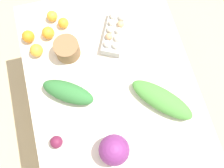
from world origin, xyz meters
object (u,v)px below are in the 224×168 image
paper_bag (67,49)px  greens_bunch_scallion (162,100)px  orange_4 (52,16)px  orange_2 (63,23)px  orange_3 (28,36)px  egg_carton (115,33)px  greens_bunch_dandelion (68,92)px  cabbage_purple (114,150)px  orange_0 (48,33)px  beet_root (56,142)px  orange_1 (36,50)px

paper_bag → greens_bunch_scallion: size_ratio=0.39×
orange_4 → paper_bag: bearing=-169.5°
orange_2 → orange_3: size_ratio=0.88×
egg_carton → greens_bunch_dandelion: greens_bunch_dandelion is taller
orange_2 → orange_3: 0.23m
paper_bag → orange_4: bearing=10.5°
greens_bunch_dandelion → orange_3: (0.41, 0.17, -0.01)m
greens_bunch_dandelion → egg_carton: bearing=-49.3°
egg_carton → orange_2: egg_carton is taller
greens_bunch_dandelion → orange_3: size_ratio=4.01×
cabbage_purple → orange_0: size_ratio=2.11×
greens_bunch_dandelion → paper_bag: bearing=-10.6°
paper_bag → greens_bunch_dandelion: (-0.26, 0.05, -0.01)m
egg_carton → greens_bunch_scallion: 0.50m
orange_2 → orange_4: (0.07, 0.06, 0.00)m
beet_root → paper_bag: bearing=-18.0°
greens_bunch_dandelion → orange_1: (0.31, 0.13, -0.01)m
greens_bunch_dandelion → orange_3: 0.45m
orange_0 → orange_3: bearing=87.3°
orange_3 → beet_root: bearing=-175.8°
paper_bag → orange_4: (0.26, 0.05, -0.02)m
orange_0 → paper_bag: bearing=-147.7°
paper_bag → orange_2: 0.20m
orange_4 → egg_carton: bearing=-121.7°
egg_carton → orange_1: bearing=115.4°
greens_bunch_dandelion → orange_0: (0.41, 0.04, -0.01)m
greens_bunch_scallion → orange_4: (0.69, 0.50, -0.01)m
greens_bunch_scallion → orange_0: (0.58, 0.55, -0.00)m
beet_root → orange_0: 0.66m
egg_carton → greens_bunch_scallion: (-0.48, -0.15, -0.00)m
greens_bunch_dandelion → orange_0: 0.41m
cabbage_purple → orange_2: (0.83, 0.11, -0.05)m
orange_0 → orange_4: orange_0 is taller
egg_carton → paper_bag: bearing=123.9°
egg_carton → orange_2: (0.15, 0.29, -0.01)m
greens_bunch_scallion → beet_root: bearing=97.3°
greens_bunch_scallion → orange_0: 0.80m
cabbage_purple → orange_0: (0.78, 0.22, -0.04)m
orange_2 → orange_4: size_ratio=0.98×
greens_bunch_dandelion → orange_2: 0.46m
orange_0 → greens_bunch_scallion: bearing=-136.7°
cabbage_purple → orange_2: bearing=7.7°
greens_bunch_dandelion → orange_4: greens_bunch_dandelion is taller
paper_bag → orange_2: bearing=-3.2°
beet_root → orange_2: bearing=-14.1°
orange_0 → orange_3: size_ratio=1.01×
beet_root → orange_1: orange_1 is taller
egg_carton → beet_root: egg_carton is taller
egg_carton → orange_4: bearing=84.2°
paper_bag → beet_root: bearing=162.0°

